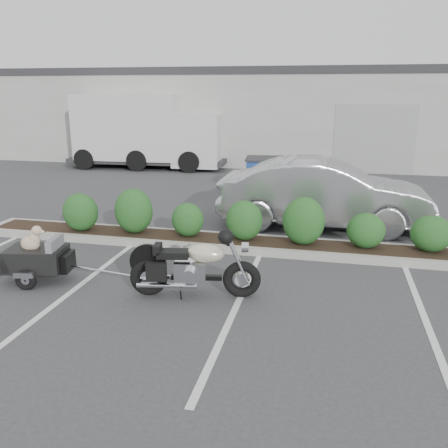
% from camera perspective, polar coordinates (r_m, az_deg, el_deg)
% --- Properties ---
extents(ground, '(90.00, 90.00, 0.00)m').
position_cam_1_polar(ground, '(8.01, -6.24, -7.32)').
color(ground, '#38383A').
rests_on(ground, ground).
extents(planter_kerb, '(12.00, 1.00, 0.15)m').
position_cam_1_polar(planter_kerb, '(9.75, 3.53, -2.47)').
color(planter_kerb, '#9E9E93').
rests_on(planter_kerb, ground).
extents(building, '(26.00, 10.00, 4.00)m').
position_cam_1_polar(building, '(24.09, 7.11, 13.10)').
color(building, '#9EA099').
rests_on(building, ground).
extents(motorcycle, '(2.06, 0.83, 1.19)m').
position_cam_1_polar(motorcycle, '(7.40, -3.59, -5.31)').
color(motorcycle, black).
rests_on(motorcycle, ground).
extents(pet_trailer, '(1.67, 0.95, 0.98)m').
position_cam_1_polar(pet_trailer, '(8.60, -21.69, -3.78)').
color(pet_trailer, black).
rests_on(pet_trailer, ground).
extents(sedan, '(4.85, 1.72, 1.59)m').
position_cam_1_polar(sedan, '(11.31, 11.97, 3.59)').
color(sedan, '#B8B7BF').
rests_on(sedan, ground).
extents(dumpster, '(1.81, 1.32, 1.12)m').
position_cam_1_polar(dumpster, '(14.77, 5.97, 5.80)').
color(dumpster, navy).
rests_on(dumpster, ground).
extents(delivery_truck, '(6.56, 2.58, 2.95)m').
position_cam_1_polar(delivery_truck, '(20.00, -9.15, 10.79)').
color(delivery_truck, silver).
rests_on(delivery_truck, ground).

